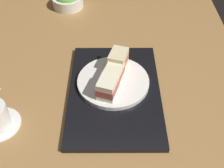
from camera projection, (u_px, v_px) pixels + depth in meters
ground_plane at (96, 84)px, 91.75cm from camera, size 140.00×100.00×3.00cm
serving_tray at (115, 92)px, 86.08cm from camera, size 41.16×27.56×1.66cm
sandwich_plate at (113, 82)px, 87.08cm from camera, size 22.24×22.24×1.40cm
sandwich_near at (108, 87)px, 80.52cm from camera, size 8.38×7.15×5.82cm
sandwich_middle at (113, 74)px, 84.84cm from camera, size 8.32×7.16×4.85cm
sandwich_far at (118, 60)px, 88.35cm from camera, size 8.13×6.90×6.15cm
salad_bowl at (68, 0)px, 120.46cm from camera, size 13.18×13.18×7.33cm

